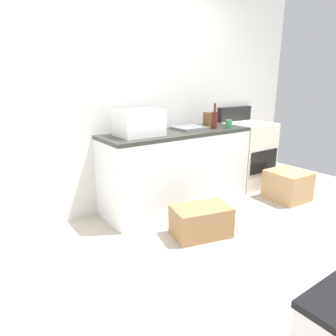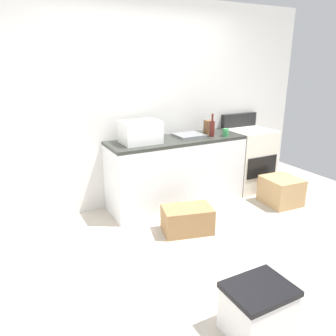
{
  "view_description": "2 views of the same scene",
  "coord_description": "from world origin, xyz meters",
  "px_view_note": "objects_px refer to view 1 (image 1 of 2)",
  "views": [
    {
      "loc": [
        -1.77,
        -1.53,
        1.46
      ],
      "look_at": [
        -0.2,
        0.68,
        0.67
      ],
      "focal_mm": 32.3,
      "sensor_mm": 36.0,
      "label": 1
    },
    {
      "loc": [
        -1.73,
        -2.41,
        1.86
      ],
      "look_at": [
        -0.06,
        0.75,
        0.69
      ],
      "focal_mm": 35.3,
      "sensor_mm": 36.0,
      "label": 2
    }
  ],
  "objects_px": {
    "stove_oven": "(246,154)",
    "cardboard_box_large": "(287,185)",
    "knife_block": "(208,119)",
    "microwave": "(139,123)",
    "cardboard_box_medium": "(201,221)",
    "wine_bottle": "(214,119)",
    "coffee_mug": "(229,124)"
  },
  "relations": [
    {
      "from": "stove_oven",
      "to": "cardboard_box_large",
      "type": "bearing_deg",
      "value": -87.84
    },
    {
      "from": "stove_oven",
      "to": "knife_block",
      "type": "xyz_separation_m",
      "value": [
        -0.68,
        0.07,
        0.52
      ]
    },
    {
      "from": "microwave",
      "to": "cardboard_box_medium",
      "type": "relative_size",
      "value": 0.84
    },
    {
      "from": "microwave",
      "to": "cardboard_box_medium",
      "type": "distance_m",
      "value": 1.18
    },
    {
      "from": "stove_oven",
      "to": "wine_bottle",
      "type": "bearing_deg",
      "value": -171.93
    },
    {
      "from": "wine_bottle",
      "to": "microwave",
      "type": "bearing_deg",
      "value": 174.22
    },
    {
      "from": "microwave",
      "to": "wine_bottle",
      "type": "bearing_deg",
      "value": -5.78
    },
    {
      "from": "knife_block",
      "to": "microwave",
      "type": "bearing_deg",
      "value": -175.9
    },
    {
      "from": "stove_oven",
      "to": "cardboard_box_medium",
      "type": "distance_m",
      "value": 1.7
    },
    {
      "from": "cardboard_box_medium",
      "to": "cardboard_box_large",
      "type": "bearing_deg",
      "value": 2.93
    },
    {
      "from": "microwave",
      "to": "coffee_mug",
      "type": "distance_m",
      "value": 1.16
    },
    {
      "from": "coffee_mug",
      "to": "cardboard_box_medium",
      "type": "height_order",
      "value": "coffee_mug"
    },
    {
      "from": "coffee_mug",
      "to": "cardboard_box_medium",
      "type": "bearing_deg",
      "value": -148.14
    },
    {
      "from": "knife_block",
      "to": "cardboard_box_medium",
      "type": "bearing_deg",
      "value": -134.71
    },
    {
      "from": "wine_bottle",
      "to": "cardboard_box_large",
      "type": "distance_m",
      "value": 1.27
    },
    {
      "from": "stove_oven",
      "to": "knife_block",
      "type": "bearing_deg",
      "value": 174.22
    },
    {
      "from": "coffee_mug",
      "to": "cardboard_box_medium",
      "type": "relative_size",
      "value": 0.18
    },
    {
      "from": "stove_oven",
      "to": "wine_bottle",
      "type": "xyz_separation_m",
      "value": [
        -0.74,
        -0.11,
        0.54
      ]
    },
    {
      "from": "coffee_mug",
      "to": "knife_block",
      "type": "distance_m",
      "value": 0.28
    },
    {
      "from": "microwave",
      "to": "stove_oven",
      "type": "bearing_deg",
      "value": 0.21
    },
    {
      "from": "microwave",
      "to": "coffee_mug",
      "type": "xyz_separation_m",
      "value": [
        1.14,
        -0.18,
        -0.09
      ]
    },
    {
      "from": "microwave",
      "to": "coffee_mug",
      "type": "bearing_deg",
      "value": -9.08
    },
    {
      "from": "microwave",
      "to": "cardboard_box_large",
      "type": "distance_m",
      "value": 2.06
    },
    {
      "from": "coffee_mug",
      "to": "knife_block",
      "type": "xyz_separation_m",
      "value": [
        -0.1,
        0.26,
        0.04
      ]
    },
    {
      "from": "knife_block",
      "to": "cardboard_box_medium",
      "type": "relative_size",
      "value": 0.33
    },
    {
      "from": "knife_block",
      "to": "cardboard_box_medium",
      "type": "distance_m",
      "value": 1.43
    },
    {
      "from": "wine_bottle",
      "to": "knife_block",
      "type": "bearing_deg",
      "value": 69.37
    },
    {
      "from": "stove_oven",
      "to": "cardboard_box_medium",
      "type": "xyz_separation_m",
      "value": [
        -1.49,
        -0.75,
        -0.32
      ]
    },
    {
      "from": "coffee_mug",
      "to": "knife_block",
      "type": "bearing_deg",
      "value": 110.58
    },
    {
      "from": "wine_bottle",
      "to": "knife_block",
      "type": "distance_m",
      "value": 0.19
    },
    {
      "from": "coffee_mug",
      "to": "cardboard_box_large",
      "type": "bearing_deg",
      "value": -38.89
    },
    {
      "from": "wine_bottle",
      "to": "knife_block",
      "type": "height_order",
      "value": "wine_bottle"
    }
  ]
}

